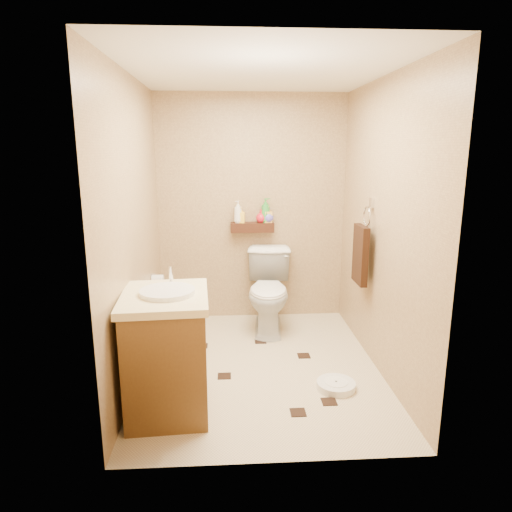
{
  "coord_description": "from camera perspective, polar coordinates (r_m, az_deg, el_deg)",
  "views": [
    {
      "loc": [
        -0.26,
        -3.61,
        1.83
      ],
      "look_at": [
        -0.02,
        0.25,
        0.92
      ],
      "focal_mm": 32.0,
      "sensor_mm": 36.0,
      "label": 1
    }
  ],
  "objects": [
    {
      "name": "bathroom_scale",
      "position": [
        3.76,
        9.97,
        -15.62
      ],
      "size": [
        0.4,
        0.4,
        0.06
      ],
      "rotation": [
        0.0,
        0.0,
        -0.43
      ],
      "color": "silver",
      "rests_on": "ground"
    },
    {
      "name": "toilet",
      "position": [
        4.69,
        1.64,
        -4.45
      ],
      "size": [
        0.52,
        0.84,
        0.82
      ],
      "primitive_type": "imported",
      "rotation": [
        0.0,
        0.0,
        -0.08
      ],
      "color": "white",
      "rests_on": "ground"
    },
    {
      "name": "bottle_c",
      "position": [
        4.85,
        0.65,
        5.03
      ],
      "size": [
        0.15,
        0.15,
        0.14
      ],
      "primitive_type": "imported",
      "rotation": [
        0.0,
        0.0,
        2.25
      ],
      "color": "red",
      "rests_on": "wall_shelf"
    },
    {
      "name": "ground",
      "position": [
        4.06,
        0.48,
        -13.59
      ],
      "size": [
        2.5,
        2.5,
        0.0
      ],
      "primitive_type": "plane",
      "color": "beige",
      "rests_on": "ground"
    },
    {
      "name": "wall_back",
      "position": [
        4.91,
        -0.53,
        5.84
      ],
      "size": [
        2.0,
        0.04,
        2.4
      ],
      "primitive_type": "cube",
      "color": "tan",
      "rests_on": "ground"
    },
    {
      "name": "vanity",
      "position": [
        3.34,
        -11.05,
        -11.55
      ],
      "size": [
        0.63,
        0.75,
        1.0
      ],
      "rotation": [
        0.0,
        0.0,
        0.06
      ],
      "color": "brown",
      "rests_on": "ground"
    },
    {
      "name": "bottle_e",
      "position": [
        4.85,
        1.5,
        5.26
      ],
      "size": [
        0.09,
        0.09,
        0.18
      ],
      "primitive_type": "imported",
      "rotation": [
        0.0,
        0.0,
        0.16
      ],
      "color": "#EBB44E",
      "rests_on": "wall_shelf"
    },
    {
      "name": "bottle_d",
      "position": [
        4.84,
        1.2,
        5.73
      ],
      "size": [
        0.12,
        0.12,
        0.26
      ],
      "primitive_type": "imported",
      "rotation": [
        0.0,
        0.0,
        1.77
      ],
      "color": "green",
      "rests_on": "wall_shelf"
    },
    {
      "name": "floor_accents",
      "position": [
        4.01,
        1.33,
        -13.93
      ],
      "size": [
        1.11,
        1.36,
        0.01
      ],
      "color": "black",
      "rests_on": "ground"
    },
    {
      "name": "wall_left",
      "position": [
        3.74,
        -14.96,
        3.05
      ],
      "size": [
        0.04,
        2.5,
        2.4
      ],
      "primitive_type": "cube",
      "color": "tan",
      "rests_on": "ground"
    },
    {
      "name": "wall_front",
      "position": [
        2.46,
        2.61,
        -1.69
      ],
      "size": [
        2.0,
        0.04,
        2.4
      ],
      "primitive_type": "cube",
      "color": "tan",
      "rests_on": "ground"
    },
    {
      "name": "bottle_f",
      "position": [
        4.85,
        1.51,
        5.11
      ],
      "size": [
        0.14,
        0.14,
        0.15
      ],
      "primitive_type": "imported",
      "rotation": [
        0.0,
        0.0,
        1.74
      ],
      "color": "#5D54D4",
      "rests_on": "wall_shelf"
    },
    {
      "name": "bottle_b",
      "position": [
        4.83,
        -1.87,
        5.15
      ],
      "size": [
        0.08,
        0.08,
        0.17
      ],
      "primitive_type": "imported",
      "rotation": [
        0.0,
        0.0,
        6.19
      ],
      "color": "yellow",
      "rests_on": "wall_shelf"
    },
    {
      "name": "bottle_a",
      "position": [
        4.83,
        -2.26,
        5.55
      ],
      "size": [
        0.13,
        0.13,
        0.23
      ],
      "primitive_type": "imported",
      "rotation": [
        0.0,
        0.0,
        5.54
      ],
      "color": "white",
      "rests_on": "wall_shelf"
    },
    {
      "name": "toilet_brush",
      "position": [
        5.0,
        -9.33,
        -6.6
      ],
      "size": [
        0.1,
        0.1,
        0.43
      ],
      "color": "#175C4F",
      "rests_on": "ground"
    },
    {
      "name": "wall_right",
      "position": [
        3.88,
        15.44,
        3.37
      ],
      "size": [
        0.04,
        2.5,
        2.4
      ],
      "primitive_type": "cube",
      "color": "tan",
      "rests_on": "ground"
    },
    {
      "name": "toilet_paper",
      "position": [
        4.49,
        -12.18,
        -2.99
      ],
      "size": [
        0.12,
        0.11,
        0.12
      ],
      "color": "silver",
      "rests_on": "wall_left"
    },
    {
      "name": "towel_ring",
      "position": [
        4.13,
        12.98,
        0.5
      ],
      "size": [
        0.12,
        0.3,
        0.76
      ],
      "color": "silver",
      "rests_on": "wall_right"
    },
    {
      "name": "ceiling",
      "position": [
        3.67,
        0.56,
        22.14
      ],
      "size": [
        2.0,
        2.5,
        0.02
      ],
      "primitive_type": "cube",
      "color": "silver",
      "rests_on": "wall_back"
    },
    {
      "name": "wall_shelf",
      "position": [
        4.86,
        -0.48,
        3.62
      ],
      "size": [
        0.46,
        0.14,
        0.1
      ],
      "primitive_type": "cube",
      "color": "#3A1A0F",
      "rests_on": "wall_back"
    }
  ]
}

